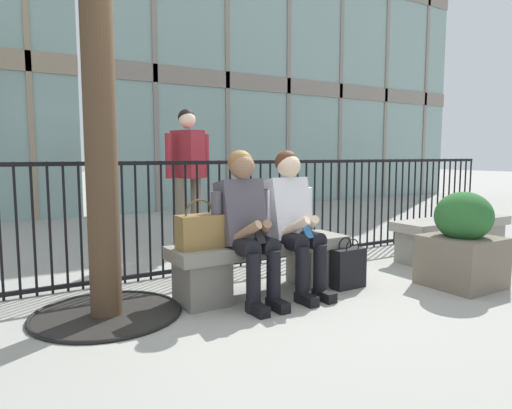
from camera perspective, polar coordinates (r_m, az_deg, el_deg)
ground_plane at (r=3.99m, az=0.76°, el=-10.90°), size 60.00×60.00×0.00m
stone_bench at (r=3.92m, az=0.77°, el=-7.11°), size 1.60×0.44×0.45m
seated_person_with_phone at (r=3.63m, az=-1.17°, el=-2.10°), size 0.52×0.66×1.21m
seated_person_companion at (r=3.87m, az=4.63°, el=-1.59°), size 0.52×0.66×1.21m
handbag_on_bench at (r=3.58m, az=-7.03°, el=-3.26°), size 0.34×0.18×0.39m
shopping_bag at (r=4.17m, az=11.40°, el=-7.69°), size 0.31×0.13×0.45m
bystander_at_railing at (r=5.53m, az=-8.46°, el=4.34°), size 0.55×0.43×1.71m
plaza_railing at (r=4.65m, az=-5.20°, el=-1.36°), size 8.47×0.04×1.12m
stone_bench_far at (r=5.71m, az=23.20°, el=-3.40°), size 1.60×0.44×0.45m
planter at (r=4.50m, az=24.26°, el=-4.36°), size 0.58×0.58×0.85m
building_facade_right at (r=12.24m, az=6.89°, el=21.98°), size 9.81×0.43×9.00m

